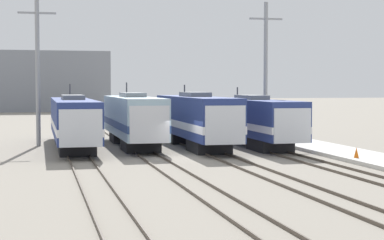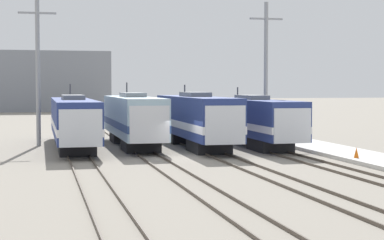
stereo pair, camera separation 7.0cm
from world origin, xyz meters
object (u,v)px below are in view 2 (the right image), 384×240
at_px(traffic_cone, 356,153).
at_px(locomotive_center_right, 197,119).
at_px(locomotive_far_right, 253,120).
at_px(catenary_tower_right, 266,69).
at_px(locomotive_center_left, 134,119).
at_px(locomotive_far_left, 73,121).
at_px(catenary_tower_left, 38,68).

bearing_deg(traffic_cone, locomotive_center_right, 123.34).
xyz_separation_m(locomotive_center_right, locomotive_far_right, (4.78, 0.06, -0.12)).
bearing_deg(catenary_tower_right, locomotive_center_left, -167.67).
bearing_deg(locomotive_far_left, catenary_tower_left, 134.76).
xyz_separation_m(locomotive_center_left, locomotive_far_right, (9.55, -1.62, -0.10)).
xyz_separation_m(locomotive_center_left, catenary_tower_right, (12.15, 2.66, 4.12)).
bearing_deg(catenary_tower_left, locomotive_center_right, -19.52).
bearing_deg(catenary_tower_right, traffic_cone, -88.71).
relative_size(locomotive_center_left, locomotive_center_right, 0.95).
xyz_separation_m(catenary_tower_left, catenary_tower_right, (19.59, 0.00, 0.00)).
distance_m(locomotive_far_left, catenary_tower_right, 17.64).
xyz_separation_m(locomotive_far_right, catenary_tower_left, (-16.99, 4.27, 4.22)).
bearing_deg(locomotive_center_left, catenary_tower_right, 12.33).
bearing_deg(locomotive_far_right, catenary_tower_right, 58.69).
relative_size(locomotive_center_right, locomotive_far_right, 0.98).
relative_size(locomotive_center_left, traffic_cone, 24.06).
relative_size(catenary_tower_right, traffic_cone, 18.09).
xyz_separation_m(locomotive_far_right, catenary_tower_right, (2.60, 4.27, 4.22)).
relative_size(locomotive_far_right, traffic_cone, 25.81).
bearing_deg(locomotive_far_left, locomotive_far_right, -6.32).
bearing_deg(traffic_cone, locomotive_center_left, 132.96).
distance_m(locomotive_far_left, locomotive_center_left, 4.78).
xyz_separation_m(locomotive_far_left, locomotive_far_right, (14.33, -1.59, -0.02)).
xyz_separation_m(catenary_tower_left, traffic_cone, (19.95, -16.09, -5.75)).
relative_size(locomotive_far_left, locomotive_center_right, 1.14).
distance_m(catenary_tower_left, catenary_tower_right, 19.59).
height_order(locomotive_center_right, catenary_tower_left, catenary_tower_left).
height_order(locomotive_center_right, traffic_cone, locomotive_center_right).
relative_size(locomotive_far_left, traffic_cone, 28.96).
height_order(locomotive_center_left, locomotive_center_right, locomotive_center_left).
bearing_deg(locomotive_center_left, traffic_cone, -47.04).
bearing_deg(traffic_cone, locomotive_far_left, 142.21).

